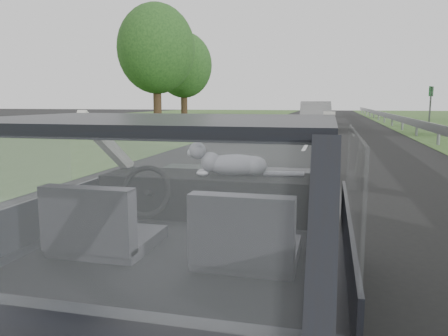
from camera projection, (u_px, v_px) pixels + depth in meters
The scene contains 10 objects.
subject_car at pixel (188, 239), 2.55m from camera, with size 1.80×4.00×1.45m, color black.
dashboard at pixel (215, 195), 3.13m from camera, with size 1.58×0.45×0.30m, color black.
driver_seat at pixel (99, 222), 2.34m from camera, with size 0.50×0.72×0.42m, color #26262B.
passenger_seat at pixel (246, 232), 2.15m from camera, with size 0.50×0.72×0.42m, color #26262B.
steering_wheel at pixel (146, 191), 2.93m from camera, with size 0.36×0.36×0.04m, color black.
cat at pixel (235, 163), 3.07m from camera, with size 0.58×0.18×0.26m, color #9596A0.
other_car at pixel (315, 116), 23.05m from camera, with size 1.79×4.54×1.49m, color #A7A7A7.
highway_sign at pixel (430, 107), 24.68m from camera, with size 0.09×0.93×2.32m, color #1A6D2B.
tree_5 at pixel (157, 67), 26.80m from camera, with size 4.74×4.74×7.18m, color #1A3A18, non-canonical shape.
tree_6 at pixel (184, 78), 32.72m from camera, with size 4.22×4.22×6.39m, color #1A3A18, non-canonical shape.
Camera 1 is at (0.79, -2.33, 1.52)m, focal length 35.00 mm.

